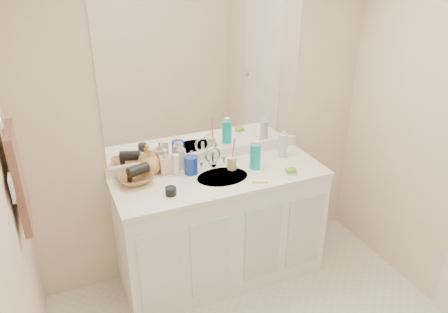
% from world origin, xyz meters
% --- Properties ---
extents(wall_back, '(2.60, 0.02, 2.40)m').
position_xyz_m(wall_back, '(0.00, 1.30, 1.20)').
color(wall_back, beige).
rests_on(wall_back, floor).
extents(wall_left, '(0.02, 2.60, 2.40)m').
position_xyz_m(wall_left, '(-1.30, 0.00, 1.20)').
color(wall_left, beige).
rests_on(wall_left, floor).
extents(vanity_cabinet, '(1.50, 0.55, 0.85)m').
position_xyz_m(vanity_cabinet, '(0.00, 1.02, 0.42)').
color(vanity_cabinet, white).
rests_on(vanity_cabinet, floor).
extents(countertop, '(1.52, 0.57, 0.03)m').
position_xyz_m(countertop, '(0.00, 1.02, 0.86)').
color(countertop, white).
rests_on(countertop, vanity_cabinet).
extents(backsplash, '(1.52, 0.03, 0.08)m').
position_xyz_m(backsplash, '(0.00, 1.29, 0.92)').
color(backsplash, white).
rests_on(backsplash, countertop).
extents(sink_basin, '(0.37, 0.37, 0.02)m').
position_xyz_m(sink_basin, '(0.00, 1.00, 0.87)').
color(sink_basin, silver).
rests_on(sink_basin, countertop).
extents(faucet, '(0.02, 0.02, 0.11)m').
position_xyz_m(faucet, '(0.00, 1.18, 0.94)').
color(faucet, silver).
rests_on(faucet, countertop).
extents(mirror, '(1.48, 0.01, 1.20)m').
position_xyz_m(mirror, '(0.00, 1.29, 1.56)').
color(mirror, white).
rests_on(mirror, wall_back).
extents(blue_mug, '(0.11, 0.11, 0.13)m').
position_xyz_m(blue_mug, '(-0.18, 1.14, 0.95)').
color(blue_mug, '#16339B').
rests_on(blue_mug, countertop).
extents(tan_cup, '(0.08, 0.08, 0.09)m').
position_xyz_m(tan_cup, '(0.11, 1.09, 0.93)').
color(tan_cup, beige).
rests_on(tan_cup, countertop).
extents(toothbrush, '(0.02, 0.04, 0.20)m').
position_xyz_m(toothbrush, '(0.12, 1.09, 1.03)').
color(toothbrush, '#FF43B2').
rests_on(toothbrush, tan_cup).
extents(mouthwash_bottle, '(0.10, 0.10, 0.19)m').
position_xyz_m(mouthwash_bottle, '(0.27, 1.03, 0.97)').
color(mouthwash_bottle, '#0EB2AC').
rests_on(mouthwash_bottle, countertop).
extents(clear_pump_bottle, '(0.08, 0.08, 0.18)m').
position_xyz_m(clear_pump_bottle, '(0.56, 1.13, 0.97)').
color(clear_pump_bottle, silver).
rests_on(clear_pump_bottle, countertop).
extents(soap_dish, '(0.11, 0.10, 0.01)m').
position_xyz_m(soap_dish, '(0.47, 0.86, 0.89)').
color(soap_dish, silver).
rests_on(soap_dish, countertop).
extents(green_soap, '(0.07, 0.05, 0.02)m').
position_xyz_m(green_soap, '(0.47, 0.86, 0.90)').
color(green_soap, '#61C42F').
rests_on(green_soap, soap_dish).
extents(orange_comb, '(0.11, 0.06, 0.00)m').
position_xyz_m(orange_comb, '(0.20, 0.82, 0.88)').
color(orange_comb, orange).
rests_on(orange_comb, countertop).
extents(dark_jar, '(0.09, 0.09, 0.05)m').
position_xyz_m(dark_jar, '(-0.40, 0.91, 0.91)').
color(dark_jar, black).
rests_on(dark_jar, countertop).
extents(extra_white_bottle, '(0.05, 0.05, 0.15)m').
position_xyz_m(extra_white_bottle, '(-0.29, 1.16, 0.96)').
color(extra_white_bottle, white).
rests_on(extra_white_bottle, countertop).
extents(soap_bottle_white, '(0.08, 0.08, 0.21)m').
position_xyz_m(soap_bottle_white, '(-0.22, 1.25, 0.98)').
color(soap_bottle_white, silver).
rests_on(soap_bottle_white, countertop).
extents(soap_bottle_cream, '(0.09, 0.09, 0.19)m').
position_xyz_m(soap_bottle_cream, '(-0.34, 1.22, 0.97)').
color(soap_bottle_cream, beige).
rests_on(soap_bottle_cream, countertop).
extents(soap_bottle_yellow, '(0.18, 0.18, 0.19)m').
position_xyz_m(soap_bottle_yellow, '(-0.45, 1.25, 0.97)').
color(soap_bottle_yellow, tan).
rests_on(soap_bottle_yellow, countertop).
extents(wicker_basket, '(0.26, 0.26, 0.06)m').
position_xyz_m(wicker_basket, '(-0.57, 1.17, 0.91)').
color(wicker_basket, '#98663D').
rests_on(wicker_basket, countertop).
extents(hair_dryer, '(0.16, 0.12, 0.07)m').
position_xyz_m(hair_dryer, '(-0.55, 1.17, 0.97)').
color(hair_dryer, black).
rests_on(hair_dryer, wicker_basket).
extents(towel_ring, '(0.01, 0.11, 0.11)m').
position_xyz_m(towel_ring, '(-1.27, 0.77, 1.55)').
color(towel_ring, silver).
rests_on(towel_ring, wall_left).
extents(hand_towel, '(0.04, 0.32, 0.55)m').
position_xyz_m(hand_towel, '(-1.25, 0.77, 1.25)').
color(hand_towel, brown).
rests_on(hand_towel, towel_ring).
extents(switch_plate, '(0.01, 0.08, 0.13)m').
position_xyz_m(switch_plate, '(-1.27, 0.57, 1.30)').
color(switch_plate, white).
rests_on(switch_plate, wall_left).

